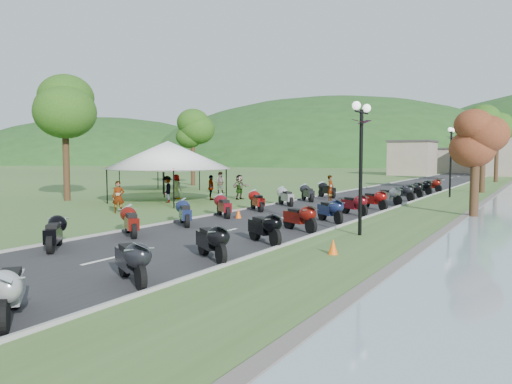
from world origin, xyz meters
The scene contains 11 objects.
road centered at (0.00, 40.00, 0.01)m, with size 7.00×120.00×0.02m, color #2B2B2D.
far_building centered at (-2.00, 85.00, 2.50)m, with size 18.00×16.00×5.00m, color gray.
moto_row_left centered at (-2.60, 15.09, 0.55)m, with size 2.60×38.45×1.10m, color #331411, non-canonical shape.
moto_row_right centered at (2.63, 22.53, 0.55)m, with size 2.60×43.43×1.10m, color #331411, non-canonical shape.
vendor_tent_main centered at (-10.25, 24.75, 2.00)m, with size 5.45×5.45×4.00m, color white, non-canonical shape.
vendor_tent_side centered at (-17.59, 32.31, 2.00)m, with size 4.79×4.79×4.00m, color white, non-canonical shape.
tree_park_left centered at (-16.94, 22.16, 5.22)m, with size 3.76×3.76×10.44m, color #33641A, non-canonical shape.
tree_lakeside centered at (7.97, 26.74, 3.10)m, with size 2.23×2.23×6.20m, color #33641A, non-canonical shape.
pedestrian_a centered at (-8.48, 18.64, 0.00)m, with size 0.63×0.46×1.72m, color slate.
pedestrian_b centered at (-11.50, 32.49, 0.00)m, with size 0.85×0.47×1.75m, color slate.
pedestrian_c centered at (-10.10, 24.46, 0.00)m, with size 1.12×0.46×1.74m, color slate.
Camera 1 is at (11.18, -0.36, 3.10)m, focal length 35.00 mm.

